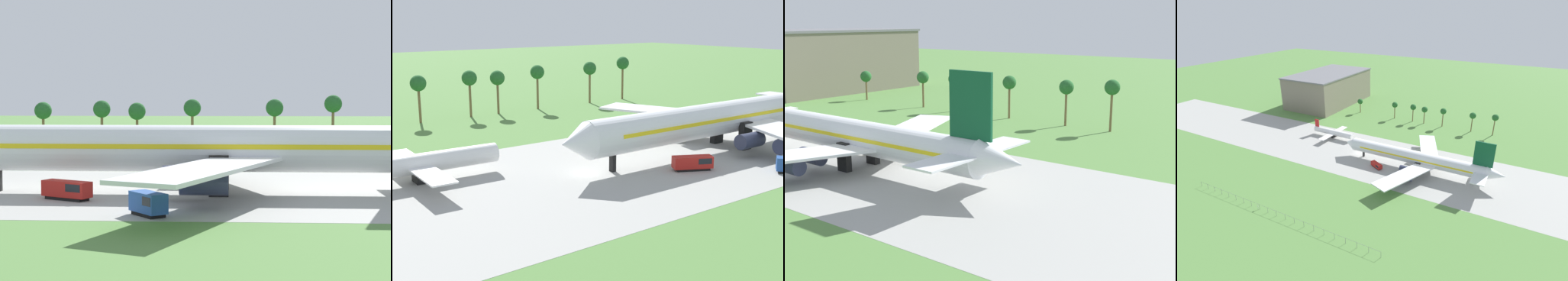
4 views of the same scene
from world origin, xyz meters
TOP-DOWN VIEW (x-y plane):
  - ground_plane at (0.00, 0.00)m, footprint 600.00×600.00m
  - taxiway_strip at (0.00, 0.00)m, footprint 320.00×44.00m
  - jet_airliner at (30.89, -1.59)m, footprint 72.15×58.59m
  - regional_aircraft at (-22.28, 10.83)m, footprint 24.57×22.08m
  - catering_van at (14.60, -8.59)m, footprint 6.44×4.63m
  - palm_tree_row at (15.36, 54.98)m, footprint 88.70×3.60m

SIDE VIEW (x-z plane):
  - ground_plane at x=0.00m, z-range 0.00..0.00m
  - taxiway_strip at x=0.00m, z-range 0.00..0.02m
  - catering_van at x=14.60m, z-range 0.10..2.34m
  - regional_aircraft at x=-22.28m, z-range -1.44..7.00m
  - jet_airliner at x=30.89m, z-range -3.71..14.79m
  - palm_tree_row at x=15.36m, z-range 2.81..15.00m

